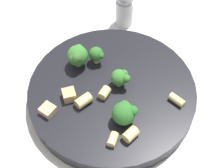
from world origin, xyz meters
The scene contains 14 objects.
ground_plane centered at (0.00, 0.00, 0.00)m, with size 2.00×2.00×0.00m, color beige.
pasta_bowl centered at (0.00, 0.00, 0.02)m, with size 0.30×0.30×0.03m.
broccoli_floret_0 centered at (-0.07, 0.01, 0.05)m, with size 0.04×0.04×0.04m.
broccoli_floret_1 centered at (0.07, 0.00, 0.05)m, with size 0.03×0.03×0.04m.
broccoli_floret_2 centered at (0.00, -0.02, 0.05)m, with size 0.03×0.03×0.04m.
broccoli_floret_3 centered at (0.07, 0.03, 0.06)m, with size 0.04×0.04×0.04m.
rigatoni_0 centered at (-0.01, 0.02, 0.04)m, with size 0.02×0.02×0.02m, color #E0C67F.
rigatoni_1 centered at (-0.01, 0.06, 0.04)m, with size 0.02×0.02×0.03m, color #E0C67F.
rigatoni_2 centered at (-0.08, -0.09, 0.04)m, with size 0.01×0.01×0.03m, color #E0C67F.
rigatoni_3 centered at (-0.10, 0.04, 0.04)m, with size 0.01×0.01×0.02m, color #E0C67F.
rigatoni_4 centered at (-0.10, 0.02, 0.04)m, with size 0.02×0.02×0.02m, color #E0C67F.
chicken_chunk_0 centered at (0.00, 0.12, 0.04)m, with size 0.02×0.02×0.01m, color tan.
chicken_chunk_1 centered at (0.01, 0.08, 0.04)m, with size 0.02×0.02×0.02m, color tan.
pepper_shaker centered at (0.17, -0.11, 0.04)m, with size 0.04×0.04×0.09m.
Camera 1 is at (-0.30, 0.14, 0.48)m, focal length 50.00 mm.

